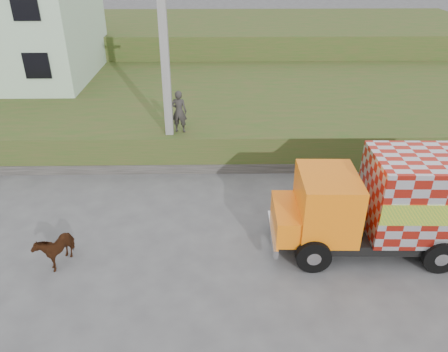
{
  "coord_description": "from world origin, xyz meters",
  "views": [
    {
      "loc": [
        0.88,
        -11.47,
        8.36
      ],
      "look_at": [
        1.1,
        1.4,
        1.3
      ],
      "focal_mm": 35.0,
      "sensor_mm": 36.0,
      "label": 1
    }
  ],
  "objects_px": {
    "utility_pole": "(166,69)",
    "pedestrian": "(179,111)",
    "cargo_truck": "(407,203)",
    "cow": "(56,247)"
  },
  "relations": [
    {
      "from": "cargo_truck",
      "to": "pedestrian",
      "type": "relative_size",
      "value": 4.12
    },
    {
      "from": "pedestrian",
      "to": "cargo_truck",
      "type": "bearing_deg",
      "value": 150.43
    },
    {
      "from": "cow",
      "to": "pedestrian",
      "type": "distance_m",
      "value": 7.18
    },
    {
      "from": "cow",
      "to": "utility_pole",
      "type": "bearing_deg",
      "value": 83.69
    },
    {
      "from": "cow",
      "to": "pedestrian",
      "type": "relative_size",
      "value": 0.76
    },
    {
      "from": "utility_pole",
      "to": "pedestrian",
      "type": "height_order",
      "value": "utility_pole"
    },
    {
      "from": "cargo_truck",
      "to": "cow",
      "type": "height_order",
      "value": "cargo_truck"
    },
    {
      "from": "cow",
      "to": "pedestrian",
      "type": "bearing_deg",
      "value": 81.45
    },
    {
      "from": "utility_pole",
      "to": "cargo_truck",
      "type": "bearing_deg",
      "value": -36.55
    },
    {
      "from": "cargo_truck",
      "to": "pedestrian",
      "type": "distance_m",
      "value": 9.03
    }
  ]
}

